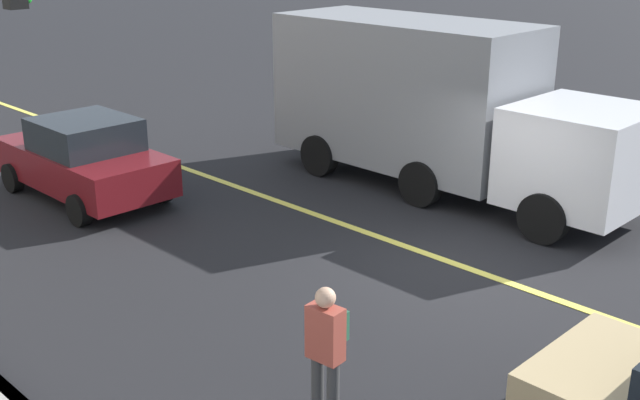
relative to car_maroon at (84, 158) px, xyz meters
The scene contains 5 objects.
ground 7.68m from the car_maroon, 160.69° to the right, with size 200.00×200.00×0.00m, color black.
lane_stripe_center 7.68m from the car_maroon, 160.69° to the right, with size 80.00×0.16×0.01m, color #D8CC4C.
car_maroon is the anchor object (origin of this frame).
truck_gray 7.11m from the car_maroon, 129.27° to the right, with size 7.93×2.53×3.38m.
pedestrian_with_backpack 8.89m from the car_maroon, 167.17° to the left, with size 0.41×0.39×1.66m.
Camera 1 is at (-6.51, 9.69, 5.20)m, focal length 43.53 mm.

